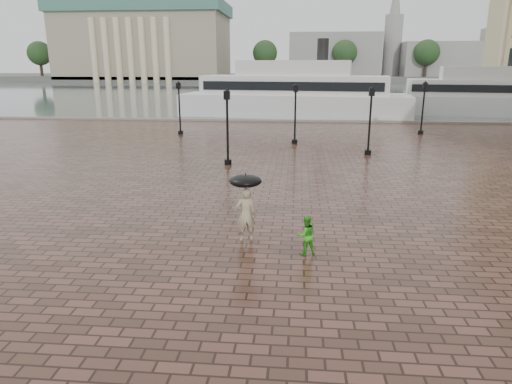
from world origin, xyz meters
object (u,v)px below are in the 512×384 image
at_px(street_lamps, 300,114).
at_px(adult_pedestrian, 246,215).
at_px(ferry_far, 490,96).
at_px(child_pedestrian, 306,235).
at_px(ferry_near, 294,94).

bearing_deg(street_lamps, adult_pedestrian, -95.50).
bearing_deg(ferry_far, child_pedestrian, -106.28).
distance_m(street_lamps, adult_pedestrian, 20.08).
xyz_separation_m(adult_pedestrian, child_pedestrian, (2.05, -1.03, -0.29)).
xyz_separation_m(adult_pedestrian, ferry_far, (24.41, 42.58, 1.39)).
xyz_separation_m(street_lamps, child_pedestrian, (0.13, -20.97, -1.67)).
bearing_deg(ferry_near, ferry_far, 15.71).
relative_size(adult_pedestrian, child_pedestrian, 1.44).
bearing_deg(ferry_near, adult_pedestrian, -84.03).
distance_m(child_pedestrian, ferry_far, 49.04).
bearing_deg(child_pedestrian, adult_pedestrian, -48.73).
relative_size(street_lamps, child_pedestrian, 16.35).
bearing_deg(ferry_far, adult_pedestrian, -108.95).
bearing_deg(street_lamps, ferry_far, 45.18).
bearing_deg(street_lamps, ferry_near, 92.06).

